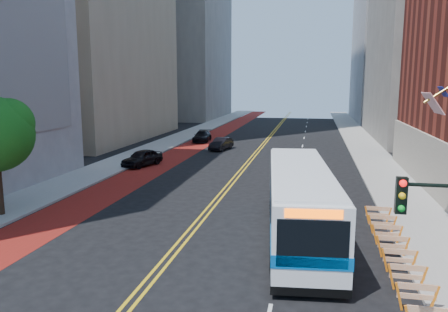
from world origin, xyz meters
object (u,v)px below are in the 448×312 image
transit_bus (299,201)px  car_c (202,136)px  car_b (221,144)px  traffic_signal (445,237)px  car_a (142,158)px

transit_bus → car_c: transit_bus is taller
car_b → car_c: 7.47m
car_b → traffic_signal: bearing=-58.4°
car_a → car_b: bearing=82.5°
traffic_signal → car_a: size_ratio=1.14×
traffic_signal → transit_bus: size_ratio=0.39×
car_a → traffic_signal: bearing=-36.7°
transit_bus → car_a: size_ratio=2.95×
transit_bus → car_b: bearing=103.9°
car_a → car_c: car_a is taller
car_a → car_c: size_ratio=0.95×
car_b → car_c: car_c is taller
traffic_signal → transit_bus: traffic_signal is taller
transit_bus → car_b: transit_bus is taller
transit_bus → car_a: transit_bus is taller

